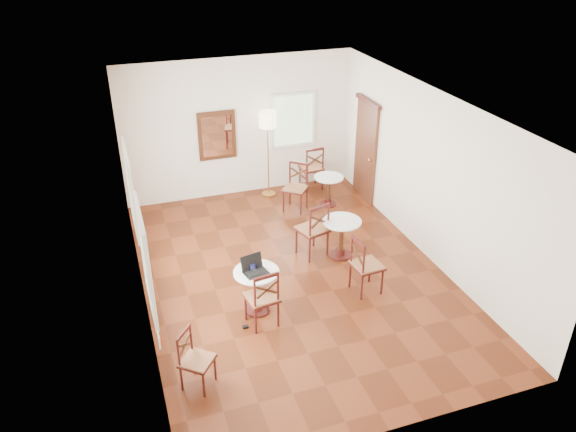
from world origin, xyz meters
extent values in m
plane|color=#5F2510|center=(0.00, 0.00, 0.00)|extent=(7.00, 7.00, 0.00)
cube|color=white|center=(0.00, 3.50, 1.50)|extent=(5.00, 0.02, 3.00)
cube|color=white|center=(0.00, -3.50, 1.50)|extent=(5.00, 0.02, 3.00)
cube|color=white|center=(-2.50, 0.00, 1.50)|extent=(0.02, 7.00, 3.00)
cube|color=white|center=(2.50, 0.00, 1.50)|extent=(0.02, 7.00, 3.00)
cube|color=white|center=(0.00, 0.00, 3.00)|extent=(5.00, 7.00, 0.02)
cube|color=#5D2F1A|center=(2.46, 2.40, 1.05)|extent=(0.06, 0.90, 2.10)
cube|color=#471511|center=(2.44, 2.40, 2.15)|extent=(0.08, 1.02, 0.08)
sphere|color=#BF8C3F|center=(2.40, 2.08, 1.00)|extent=(0.07, 0.07, 0.07)
cube|color=#492413|center=(-0.50, 3.46, 1.40)|extent=(0.80, 0.05, 1.05)
cube|color=white|center=(-0.50, 3.43, 1.40)|extent=(0.64, 0.02, 0.88)
cube|color=white|center=(-2.47, -2.10, 0.95)|extent=(0.02, 0.16, 0.16)
torus|color=red|center=(-2.46, -2.10, 0.95)|extent=(0.02, 0.12, 0.12)
cube|color=white|center=(-2.47, -1.20, 1.55)|extent=(0.06, 1.22, 1.42)
cube|color=white|center=(-2.47, 1.00, 1.55)|extent=(0.06, 1.22, 1.42)
cube|color=white|center=(1.20, 3.47, 1.55)|extent=(1.02, 0.06, 1.22)
cylinder|color=#471511|center=(-0.87, -0.75, 0.02)|extent=(0.40, 0.40, 0.04)
cylinder|color=#471511|center=(-0.87, -0.75, 0.10)|extent=(0.16, 0.16, 0.12)
cylinder|color=#492413|center=(-0.87, -0.75, 0.40)|extent=(0.09, 0.09, 0.60)
cylinder|color=#471511|center=(-0.87, -0.75, 0.68)|extent=(0.14, 0.14, 0.06)
cylinder|color=white|center=(-0.87, -0.75, 0.72)|extent=(0.70, 0.70, 0.03)
cylinder|color=#471511|center=(1.01, 0.30, 0.02)|extent=(0.40, 0.40, 0.04)
cylinder|color=#471511|center=(1.01, 0.30, 0.10)|extent=(0.16, 0.16, 0.12)
cylinder|color=#492413|center=(1.01, 0.30, 0.40)|extent=(0.09, 0.09, 0.59)
cylinder|color=#471511|center=(1.01, 0.30, 0.67)|extent=(0.14, 0.14, 0.06)
cylinder|color=white|center=(1.01, 0.30, 0.72)|extent=(0.69, 0.69, 0.03)
cylinder|color=#471511|center=(1.58, 2.27, 0.02)|extent=(0.35, 0.35, 0.04)
cylinder|color=#471511|center=(1.58, 2.27, 0.09)|extent=(0.14, 0.14, 0.11)
cylinder|color=#492413|center=(1.58, 2.27, 0.35)|extent=(0.08, 0.08, 0.53)
cylinder|color=#471511|center=(1.58, 2.27, 0.60)|extent=(0.12, 0.12, 0.05)
cylinder|color=white|center=(1.58, 2.27, 0.64)|extent=(0.62, 0.62, 0.03)
cylinder|color=#471511|center=(-0.73, -0.85, 0.23)|extent=(0.04, 0.04, 0.46)
cylinder|color=#471511|center=(-0.67, -1.22, 0.23)|extent=(0.04, 0.04, 0.46)
cylinder|color=#471511|center=(-1.09, -0.91, 0.23)|extent=(0.04, 0.04, 0.46)
cylinder|color=#471511|center=(-1.04, -1.27, 0.23)|extent=(0.04, 0.04, 0.46)
cube|color=#471511|center=(-0.88, -1.06, 0.47)|extent=(0.51, 0.51, 0.03)
cube|color=#915B3A|center=(-0.88, -1.06, 0.48)|extent=(0.49, 0.49, 0.04)
cylinder|color=#471511|center=(-0.67, -1.22, 0.72)|extent=(0.04, 0.04, 0.51)
cylinder|color=#471511|center=(-1.04, -1.27, 0.72)|extent=(0.04, 0.04, 0.51)
cube|color=#471511|center=(-0.86, -1.25, 0.95)|extent=(0.39, 0.09, 0.05)
cube|color=#492413|center=(-0.86, -1.25, 0.73)|extent=(0.33, 0.08, 0.23)
cube|color=#492413|center=(-0.86, -1.25, 0.73)|extent=(0.33, 0.08, 0.23)
cylinder|color=#471511|center=(-2.01, -2.24, 0.20)|extent=(0.03, 0.03, 0.40)
cylinder|color=#471511|center=(-2.26, -2.04, 0.20)|extent=(0.03, 0.03, 0.40)
cylinder|color=#471511|center=(-1.80, -1.99, 0.20)|extent=(0.03, 0.03, 0.40)
cylinder|color=#471511|center=(-2.05, -1.79, 0.20)|extent=(0.03, 0.03, 0.40)
cube|color=#471511|center=(-2.03, -2.02, 0.41)|extent=(0.55, 0.55, 0.03)
cube|color=#915B3A|center=(-2.03, -2.02, 0.42)|extent=(0.53, 0.53, 0.04)
cylinder|color=#471511|center=(-2.26, -2.04, 0.63)|extent=(0.03, 0.03, 0.45)
cylinder|color=#471511|center=(-2.05, -1.79, 0.63)|extent=(0.03, 0.03, 0.45)
cube|color=#471511|center=(-2.16, -1.92, 0.83)|extent=(0.24, 0.28, 0.04)
cube|color=#492413|center=(-2.16, -1.92, 0.63)|extent=(0.20, 0.24, 0.20)
cube|color=#492413|center=(-2.16, -1.92, 0.63)|extent=(0.20, 0.24, 0.20)
cylinder|color=#471511|center=(0.67, 0.78, 0.25)|extent=(0.04, 0.04, 0.50)
cylinder|color=#471511|center=(0.79, 0.40, 0.25)|extent=(0.04, 0.04, 0.50)
cylinder|color=#471511|center=(0.29, 0.67, 0.25)|extent=(0.04, 0.04, 0.50)
cylinder|color=#471511|center=(0.40, 0.28, 0.25)|extent=(0.04, 0.04, 0.50)
cube|color=#471511|center=(0.54, 0.53, 0.51)|extent=(0.61, 0.61, 0.03)
cube|color=#915B3A|center=(0.54, 0.53, 0.53)|extent=(0.58, 0.58, 0.04)
cylinder|color=#471511|center=(0.79, 0.40, 0.78)|extent=(0.04, 0.04, 0.56)
cylinder|color=#471511|center=(0.40, 0.28, 0.78)|extent=(0.04, 0.04, 0.56)
cube|color=#471511|center=(0.59, 0.34, 1.04)|extent=(0.42, 0.16, 0.06)
cube|color=#492413|center=(0.59, 0.34, 0.80)|extent=(0.36, 0.13, 0.25)
cube|color=#492413|center=(0.59, 0.34, 0.80)|extent=(0.36, 0.13, 0.25)
cylinder|color=#471511|center=(1.18, -0.98, 0.24)|extent=(0.04, 0.04, 0.47)
cylinder|color=#471511|center=(0.80, -1.02, 0.24)|extent=(0.04, 0.04, 0.47)
cylinder|color=#471511|center=(1.14, -0.60, 0.24)|extent=(0.04, 0.04, 0.47)
cylinder|color=#471511|center=(0.76, -0.64, 0.24)|extent=(0.04, 0.04, 0.47)
cube|color=#471511|center=(0.97, -0.81, 0.48)|extent=(0.50, 0.50, 0.03)
cube|color=#915B3A|center=(0.97, -0.81, 0.50)|extent=(0.48, 0.48, 0.04)
cylinder|color=#471511|center=(0.80, -1.02, 0.74)|extent=(0.04, 0.04, 0.53)
cylinder|color=#471511|center=(0.76, -0.64, 0.74)|extent=(0.04, 0.04, 0.53)
cube|color=#471511|center=(0.78, -0.83, 0.98)|extent=(0.07, 0.40, 0.05)
cube|color=#492413|center=(0.78, -0.83, 0.75)|extent=(0.06, 0.34, 0.23)
cube|color=#492413|center=(0.78, -0.83, 0.75)|extent=(0.06, 0.34, 0.23)
cylinder|color=#471511|center=(1.72, 3.38, 0.24)|extent=(0.04, 0.04, 0.48)
cylinder|color=#471511|center=(1.74, 2.99, 0.24)|extent=(0.04, 0.04, 0.48)
cylinder|color=#471511|center=(1.33, 3.36, 0.24)|extent=(0.04, 0.04, 0.48)
cylinder|color=#471511|center=(1.35, 2.98, 0.24)|extent=(0.04, 0.04, 0.48)
cube|color=#471511|center=(1.53, 3.18, 0.49)|extent=(0.49, 0.49, 0.03)
cube|color=#915B3A|center=(1.53, 3.18, 0.51)|extent=(0.47, 0.47, 0.04)
cylinder|color=#471511|center=(1.74, 2.99, 0.75)|extent=(0.04, 0.04, 0.54)
cylinder|color=#471511|center=(1.35, 2.98, 0.75)|extent=(0.04, 0.04, 0.54)
cube|color=#471511|center=(1.54, 2.98, 1.00)|extent=(0.41, 0.05, 0.05)
cube|color=#492413|center=(1.54, 2.98, 0.76)|extent=(0.35, 0.04, 0.24)
cube|color=#492413|center=(1.54, 2.98, 0.76)|extent=(0.35, 0.04, 0.24)
cylinder|color=#471511|center=(0.57, 2.26, 0.24)|extent=(0.04, 0.04, 0.48)
cylinder|color=#471511|center=(0.81, 2.55, 0.24)|extent=(0.04, 0.04, 0.48)
cylinder|color=#471511|center=(0.86, 2.02, 0.24)|extent=(0.04, 0.04, 0.48)
cylinder|color=#471511|center=(1.11, 2.31, 0.24)|extent=(0.04, 0.04, 0.48)
cube|color=#471511|center=(0.84, 2.28, 0.48)|extent=(0.66, 0.66, 0.03)
cube|color=#915B3A|center=(0.84, 2.28, 0.50)|extent=(0.63, 0.63, 0.04)
cylinder|color=#471511|center=(0.81, 2.55, 0.74)|extent=(0.04, 0.04, 0.53)
cylinder|color=#471511|center=(1.11, 2.31, 0.74)|extent=(0.04, 0.04, 0.53)
cube|color=#471511|center=(0.96, 2.43, 0.99)|extent=(0.33, 0.28, 0.05)
cube|color=#492413|center=(0.96, 2.43, 0.75)|extent=(0.28, 0.24, 0.23)
cube|color=#492413|center=(0.96, 2.43, 0.75)|extent=(0.28, 0.24, 0.23)
cylinder|color=#BF8C3F|center=(0.52, 3.15, 0.02)|extent=(0.30, 0.30, 0.03)
cylinder|color=#BF8C3F|center=(0.52, 3.15, 0.87)|extent=(0.03, 0.03, 1.74)
cylinder|color=beige|center=(0.52, 3.15, 1.74)|extent=(0.37, 0.37, 0.33)
cube|color=black|center=(-0.89, -0.80, 0.75)|extent=(0.39, 0.32, 0.02)
cube|color=black|center=(-0.89, -0.80, 0.76)|extent=(0.31, 0.21, 0.00)
cube|color=black|center=(-0.92, -0.67, 0.87)|extent=(0.36, 0.15, 0.24)
cube|color=silver|center=(-0.92, -0.67, 0.87)|extent=(0.31, 0.12, 0.19)
ellipsoid|color=black|center=(-1.00, -0.71, 0.76)|extent=(0.12, 0.09, 0.04)
cylinder|color=black|center=(-0.91, -0.69, 0.79)|extent=(0.09, 0.09, 0.10)
torus|color=black|center=(-0.86, -0.69, 0.79)|extent=(0.07, 0.01, 0.07)
cylinder|color=white|center=(-0.90, -0.77, 0.78)|extent=(0.06, 0.06, 0.09)
cube|color=black|center=(-1.16, -1.10, 0.02)|extent=(0.09, 0.05, 0.03)
camera|label=1|loc=(-2.68, -7.54, 5.46)|focal=34.78mm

